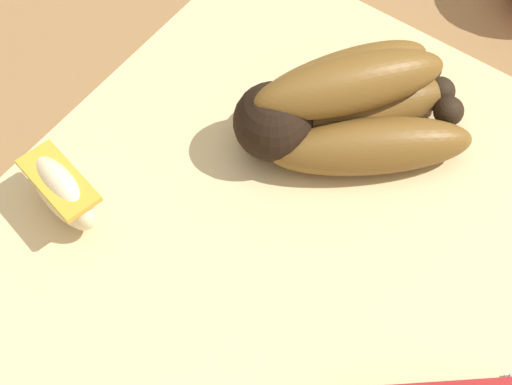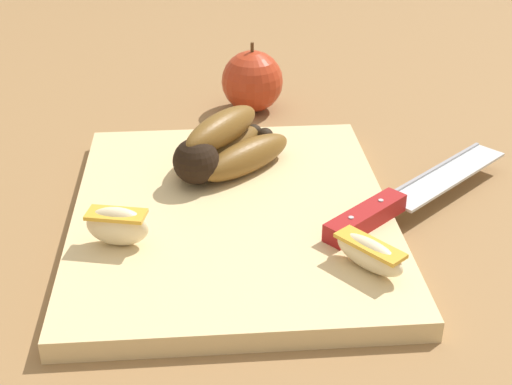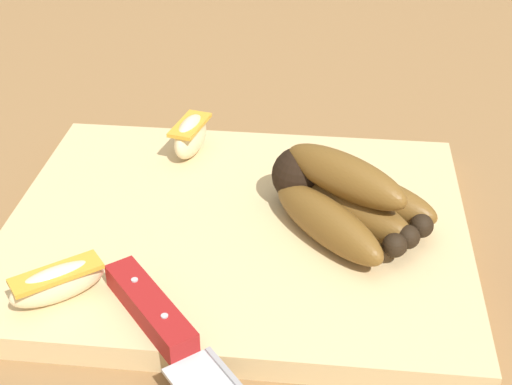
% 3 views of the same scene
% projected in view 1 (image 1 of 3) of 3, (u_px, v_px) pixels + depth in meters
% --- Properties ---
extents(ground_plane, '(6.00, 6.00, 0.00)m').
position_uv_depth(ground_plane, '(241.00, 248.00, 0.51)').
color(ground_plane, olive).
extents(cutting_board, '(0.38, 0.31, 0.02)m').
position_uv_depth(cutting_board, '(270.00, 241.00, 0.50)').
color(cutting_board, '#DBBC84').
rests_on(cutting_board, ground_plane).
extents(banana_bunch, '(0.15, 0.15, 0.06)m').
position_uv_depth(banana_bunch, '(344.00, 108.00, 0.51)').
color(banana_bunch, black).
rests_on(banana_bunch, cutting_board).
extents(apple_wedge_middle, '(0.03, 0.06, 0.04)m').
position_uv_depth(apple_wedge_middle, '(62.00, 191.00, 0.48)').
color(apple_wedge_middle, beige).
rests_on(apple_wedge_middle, cutting_board).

